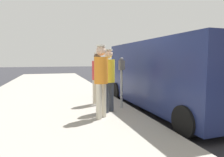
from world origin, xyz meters
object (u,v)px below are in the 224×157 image
object	(u,v)px
pedestrian_in_yellow	(109,76)
parked_van	(168,74)
pedestrian_in_red	(97,75)
parking_meter_near	(122,74)
pedestrian_in_orange	(101,76)

from	to	relation	value
pedestrian_in_yellow	parked_van	size ratio (longest dim) A/B	0.33
pedestrian_in_red	pedestrian_in_yellow	bearing A→B (deg)	94.79
parking_meter_near	pedestrian_in_orange	size ratio (longest dim) A/B	0.84
parking_meter_near	pedestrian_in_red	xyz separation A→B (m)	(0.59, -0.67, -0.07)
pedestrian_in_red	pedestrian_in_yellow	world-z (taller)	pedestrian_in_yellow
pedestrian_in_red	pedestrian_in_yellow	xyz separation A→B (m)	(-0.08, 1.01, 0.04)
parking_meter_near	parked_van	size ratio (longest dim) A/B	0.29
pedestrian_in_red	pedestrian_in_orange	bearing A→B (deg)	80.49
parking_meter_near	parked_van	distance (m)	1.51
parking_meter_near	pedestrian_in_orange	xyz separation A→B (m)	(0.84, 0.83, 0.02)
parking_meter_near	parked_van	world-z (taller)	parked_van
pedestrian_in_red	parked_van	world-z (taller)	parked_van
pedestrian_in_yellow	parked_van	distance (m)	2.01
parked_van	pedestrian_in_red	bearing A→B (deg)	-21.34
pedestrian_in_yellow	parked_van	xyz separation A→B (m)	(-2.00, -0.19, 0.00)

